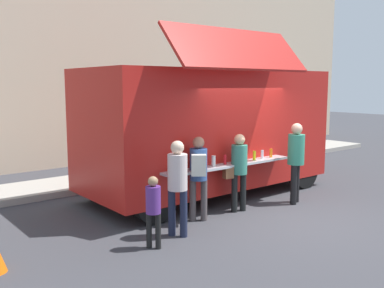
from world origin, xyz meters
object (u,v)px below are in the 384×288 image
trash_bin (262,147)px  child_near_queue (153,206)px  customer_front_ordering (239,166)px  customer_extra_browsing (296,156)px  food_truck_main (209,127)px  customer_rear_waiting (177,180)px  customer_mid_with_backpack (198,170)px

trash_bin → child_near_queue: bearing=-149.4°
customer_front_ordering → customer_extra_browsing: bearing=-91.7°
trash_bin → food_truck_main: bearing=-152.6°
food_truck_main → customer_extra_browsing: bearing=-63.0°
trash_bin → customer_front_ordering: size_ratio=0.55×
customer_rear_waiting → customer_extra_browsing: size_ratio=0.94×
customer_mid_with_backpack → customer_front_ordering: bearing=-52.8°
customer_mid_with_backpack → child_near_queue: customer_mid_with_backpack is taller
customer_mid_with_backpack → customer_rear_waiting: 0.89m
customer_front_ordering → customer_rear_waiting: (-1.83, -0.38, 0.04)m
trash_bin → customer_front_ordering: (-4.97, -3.81, 0.50)m
customer_extra_browsing → child_near_queue: customer_extra_browsing is taller
customer_extra_browsing → customer_mid_with_backpack: bearing=58.0°
customer_rear_waiting → child_near_queue: (-0.63, -0.21, -0.29)m
customer_rear_waiting → food_truck_main: bearing=8.3°
food_truck_main → customer_extra_browsing: size_ratio=3.35×
food_truck_main → child_near_queue: food_truck_main is taller
food_truck_main → child_near_queue: 3.72m
customer_front_ordering → customer_mid_with_backpack: bearing=100.4°
food_truck_main → customer_mid_with_backpack: bearing=-135.9°
food_truck_main → trash_bin: bearing=27.7°
customer_extra_browsing → child_near_queue: 3.90m
customer_extra_browsing → customer_front_ordering: bearing=52.9°
trash_bin → customer_mid_with_backpack: (-6.01, -3.79, 0.55)m
child_near_queue → customer_rear_waiting: bearing=-17.4°
customer_extra_browsing → food_truck_main: bearing=2.8°
food_truck_main → trash_bin: (4.48, 2.32, -1.14)m
trash_bin → customer_mid_with_backpack: bearing=-147.8°
customer_front_ordering → customer_extra_browsing: (1.41, -0.33, 0.10)m
customer_rear_waiting → customer_front_ordering: bearing=-18.8°
trash_bin → customer_front_ordering: customer_front_ordering is taller
trash_bin → child_near_queue: 8.65m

